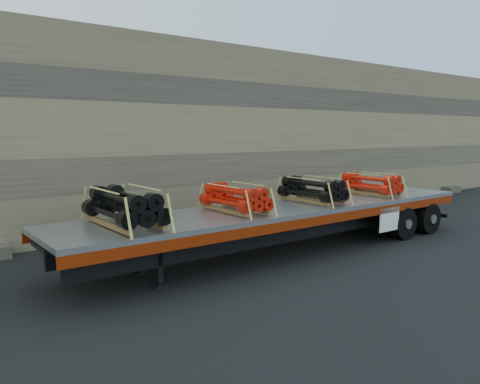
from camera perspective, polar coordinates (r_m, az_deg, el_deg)
The scene contains 7 objects.
ground at distance 14.61m, azimuth 8.00°, elevation -7.04°, with size 120.00×120.00×0.00m, color black.
rock_wall at distance 19.29m, azimuth -5.71°, elevation 6.96°, with size 44.00×3.00×7.00m, color #7A6B54.
trailer at distance 14.24m, azimuth 5.62°, elevation -4.45°, with size 14.21×2.73×1.42m, color #9B9DA2, non-canonical shape.
bundle_front at distance 11.21m, azimuth -13.88°, elevation -1.91°, with size 1.20×2.40×0.85m, color black, non-canonical shape.
bundle_midfront at distance 12.83m, azimuth -0.58°, elevation -0.83°, with size 1.03×2.05×0.73m, color red, non-canonical shape.
bundle_midrear at distance 14.83m, azimuth 8.81°, elevation 0.20°, with size 1.04×2.09×0.74m, color black, non-canonical shape.
bundle_rear at distance 17.06m, azimuth 15.62°, elevation 0.89°, with size 1.01×2.02×0.71m, color red, non-canonical shape.
Camera 1 is at (-10.07, -9.96, 3.59)m, focal length 35.00 mm.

